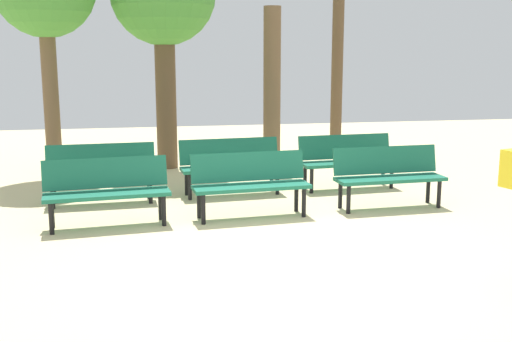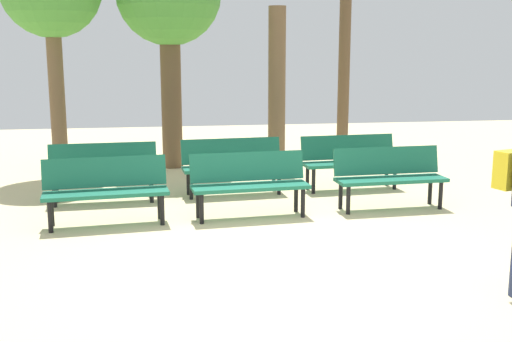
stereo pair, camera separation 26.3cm
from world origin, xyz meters
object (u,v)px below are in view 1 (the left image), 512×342
bench_r1_c0 (101,169)px  tree_2 (272,89)px  bench_r0_c0 (107,188)px  bench_r1_c1 (231,163)px  bench_r0_c1 (250,180)px  bench_r0_c2 (388,173)px  tree_0 (337,74)px  bench_r1_c2 (347,158)px

bench_r1_c0 → tree_2: bearing=32.5°
bench_r0_c0 → bench_r1_c1: size_ratio=1.00×
bench_r0_c0 → tree_2: tree_2 is taller
bench_r0_c1 → bench_r0_c2: bearing=-0.5°
bench_r1_c0 → tree_2: 3.90m
tree_0 → tree_2: bearing=-141.3°
bench_r0_c0 → tree_2: bearing=44.0°
tree_0 → bench_r1_c0: bearing=-143.5°
bench_r0_c0 → tree_0: (4.66, 4.84, 1.25)m
bench_r0_c0 → bench_r0_c1: same height
bench_r1_c2 → bench_r0_c0: bearing=-161.4°
bench_r0_c2 → bench_r1_c2: bearing=94.5°
bench_r0_c0 → bench_r0_c1: bearing=-2.7°
bench_r1_c0 → bench_r1_c2: size_ratio=1.00×
bench_r0_c2 → bench_r1_c0: (-4.11, 1.05, 0.00)m
bench_r0_c2 → tree_0: (0.68, 4.60, 1.25)m
tree_2 → tree_0: bearing=38.7°
bench_r0_c1 → bench_r0_c2: 2.07m
bench_r0_c0 → bench_r0_c2: (3.98, 0.24, 0.00)m
bench_r0_c1 → bench_r1_c2: same height
bench_r1_c0 → bench_r1_c2: bearing=1.4°
bench_r0_c2 → bench_r1_c0: 4.24m
bench_r1_c0 → bench_r0_c1: bearing=-33.1°
bench_r1_c0 → tree_0: bearing=33.8°
tree_0 → tree_2: tree_0 is taller
bench_r0_c0 → bench_r0_c1: (1.91, 0.10, 0.00)m
bench_r0_c2 → tree_0: 4.82m
bench_r0_c2 → bench_r1_c2: size_ratio=1.00×
bench_r1_c0 → bench_r1_c1: size_ratio=0.99×
bench_r0_c0 → tree_2: size_ratio=0.54×
bench_r0_c1 → bench_r1_c0: (-2.05, 1.20, 0.00)m
bench_r0_c2 → bench_r1_c2: same height
bench_r0_c2 → bench_r1_c1: 2.47m
tree_2 → bench_r1_c2: bearing=-65.2°
bench_r1_c2 → tree_2: (-0.87, 1.88, 1.02)m
bench_r0_c1 → bench_r1_c2: 2.40m
bench_r1_c0 → tree_0: size_ratio=0.46×
bench_r0_c1 → bench_r1_c1: size_ratio=1.00×
bench_r1_c1 → tree_2: tree_2 is taller
bench_r1_c2 → bench_r1_c0: bearing=-179.8°
tree_0 → tree_2: 2.22m
bench_r1_c2 → bench_r0_c2: bearing=-86.6°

